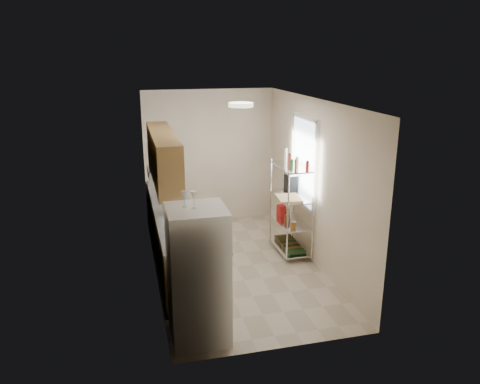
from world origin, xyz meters
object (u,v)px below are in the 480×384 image
object	(u,v)px
refrigerator	(198,275)
frying_pan_large	(166,197)
espresso_machine	(291,182)
cutting_board	(289,198)
rice_cooker	(170,206)

from	to	relation	value
refrigerator	frying_pan_large	distance (m)	2.73
espresso_machine	cutting_board	bearing A→B (deg)	-117.36
cutting_board	espresso_machine	world-z (taller)	espresso_machine
rice_cooker	espresso_machine	world-z (taller)	espresso_machine
rice_cooker	frying_pan_large	xyz separation A→B (m)	(0.01, 0.75, -0.08)
rice_cooker	frying_pan_large	distance (m)	0.76
rice_cooker	espresso_machine	size ratio (longest dim) A/B	0.91
cutting_board	rice_cooker	bearing A→B (deg)	176.49
rice_cooker	espresso_machine	bearing A→B (deg)	10.39
frying_pan_large	refrigerator	bearing A→B (deg)	-79.69
refrigerator	espresso_machine	size ratio (longest dim) A/B	5.72
refrigerator	frying_pan_large	xyz separation A→B (m)	(-0.10, 2.73, 0.12)
frying_pan_large	espresso_machine	bearing A→B (deg)	-1.79
frying_pan_large	cutting_board	world-z (taller)	cutting_board
refrigerator	rice_cooker	xyz separation A→B (m)	(-0.10, 1.98, 0.20)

